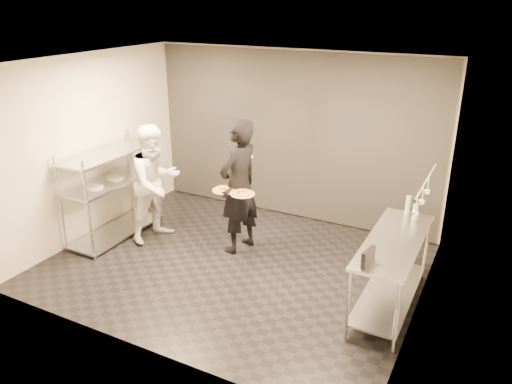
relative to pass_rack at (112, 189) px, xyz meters
The scene contains 13 objects.
room_shell 2.53m from the pass_rack, 28.77° to the left, with size 5.00×4.00×2.80m.
pass_rack is the anchor object (origin of this frame).
prep_counter 4.33m from the pass_rack, ahead, with size 0.60×1.80×0.92m.
utensil_rail 4.64m from the pass_rack, ahead, with size 0.07×1.20×0.31m.
waiter 2.05m from the pass_rack, 13.68° to the left, with size 0.73×0.48×2.00m, color black.
chef 0.72m from the pass_rack, 19.99° to the left, with size 0.88×0.69×1.81m, color white.
pizza_plate_near 1.91m from the pass_rack, ahead, with size 0.34×0.34×0.05m.
pizza_plate_far 2.21m from the pass_rack, ahead, with size 0.34×0.34×0.05m.
salad_plate 2.16m from the pass_rack, 21.35° to the left, with size 0.26×0.26×0.07m.
pos_monitor 4.28m from the pass_rack, ahead, with size 0.05×0.25×0.18m, color black.
bottle_green 4.39m from the pass_rack, 10.56° to the left, with size 0.07×0.07×0.25m, color gray.
bottle_clear 4.48m from the pass_rack, ahead, with size 0.06×0.06×0.21m, color gray.
bottle_dark 4.47m from the pass_rack, 10.29° to the left, with size 0.07×0.07×0.24m, color black.
Camera 1 is at (3.13, -5.35, 3.57)m, focal length 35.00 mm.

